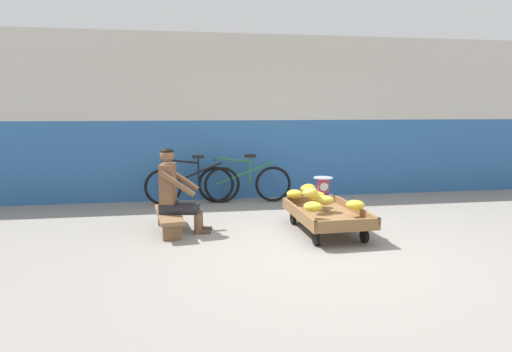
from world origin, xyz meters
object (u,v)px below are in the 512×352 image
(banana_cart, at_px, (326,215))
(bicycle_far_left, at_px, (244,183))
(plastic_crate, at_px, (323,205))
(bicycle_near_left, at_px, (193,184))
(vendor_seated, at_px, (175,191))
(weighing_scale, at_px, (323,186))
(low_bench, at_px, (169,217))
(shopping_bag, at_px, (325,213))

(banana_cart, distance_m, bicycle_far_left, 2.26)
(plastic_crate, bearing_deg, bicycle_far_left, 135.07)
(plastic_crate, height_order, bicycle_near_left, bicycle_near_left)
(vendor_seated, relative_size, plastic_crate, 3.17)
(plastic_crate, height_order, bicycle_far_left, bicycle_far_left)
(weighing_scale, xyz_separation_m, bicycle_far_left, (-1.10, 1.10, -0.10))
(low_bench, xyz_separation_m, weighing_scale, (2.36, 0.62, 0.25))
(bicycle_near_left, relative_size, bicycle_far_left, 1.00)
(banana_cart, xyz_separation_m, low_bench, (-2.09, 0.38, -0.04))
(plastic_crate, bearing_deg, weighing_scale, -90.00)
(vendor_seated, height_order, bicycle_far_left, vendor_seated)
(vendor_seated, distance_m, bicycle_far_left, 2.10)
(vendor_seated, xyz_separation_m, shopping_bag, (2.17, 0.21, -0.45))
(weighing_scale, relative_size, shopping_bag, 1.25)
(banana_cart, distance_m, shopping_bag, 0.61)
(shopping_bag, bearing_deg, weighing_scale, 76.27)
(plastic_crate, distance_m, weighing_scale, 0.30)
(low_bench, distance_m, vendor_seated, 0.38)
(banana_cart, distance_m, low_bench, 2.12)
(banana_cart, xyz_separation_m, vendor_seated, (-2.00, 0.37, 0.33))
(plastic_crate, distance_m, bicycle_far_left, 1.57)
(plastic_crate, height_order, weighing_scale, weighing_scale)
(banana_cart, height_order, shopping_bag, banana_cart)
(plastic_crate, distance_m, bicycle_near_left, 2.29)
(vendor_seated, bearing_deg, banana_cart, -10.36)
(banana_cart, bearing_deg, low_bench, 169.73)
(banana_cart, xyz_separation_m, plastic_crate, (0.27, 1.00, -0.09))
(banana_cart, relative_size, plastic_crate, 4.08)
(plastic_crate, relative_size, shopping_bag, 1.50)
(bicycle_far_left, height_order, shopping_bag, bicycle_far_left)
(weighing_scale, bearing_deg, bicycle_far_left, 135.04)
(bicycle_near_left, bearing_deg, banana_cart, -50.12)
(vendor_seated, height_order, weighing_scale, vendor_seated)
(bicycle_near_left, bearing_deg, shopping_bag, -38.27)
(low_bench, distance_m, shopping_bag, 2.27)
(shopping_bag, bearing_deg, banana_cart, -106.33)
(shopping_bag, bearing_deg, bicycle_near_left, 141.73)
(bicycle_far_left, bearing_deg, low_bench, -126.31)
(low_bench, bearing_deg, bicycle_near_left, 78.29)
(low_bench, bearing_deg, banana_cart, -10.27)
(low_bench, relative_size, bicycle_near_left, 0.68)
(low_bench, relative_size, shopping_bag, 4.71)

